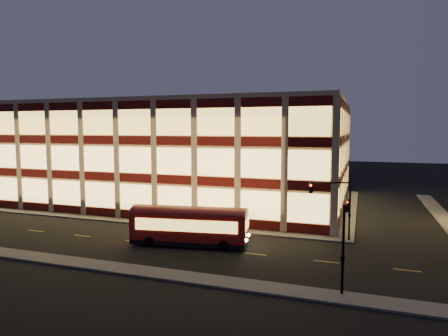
% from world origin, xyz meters
% --- Properties ---
extents(ground, '(200.00, 200.00, 0.00)m').
position_xyz_m(ground, '(0.00, 0.00, 0.00)').
color(ground, black).
rests_on(ground, ground).
extents(sidewalk_office_south, '(54.00, 2.00, 0.15)m').
position_xyz_m(sidewalk_office_south, '(-3.00, 1.00, 0.07)').
color(sidewalk_office_south, '#514F4C').
rests_on(sidewalk_office_south, ground).
extents(sidewalk_office_east, '(2.00, 30.00, 0.15)m').
position_xyz_m(sidewalk_office_east, '(23.00, 17.00, 0.07)').
color(sidewalk_office_east, '#514F4C').
rests_on(sidewalk_office_east, ground).
extents(sidewalk_tower_west, '(2.00, 30.00, 0.15)m').
position_xyz_m(sidewalk_tower_west, '(34.00, 17.00, 0.07)').
color(sidewalk_tower_west, '#514F4C').
rests_on(sidewalk_tower_west, ground).
extents(sidewalk_near, '(100.00, 2.00, 0.15)m').
position_xyz_m(sidewalk_near, '(0.00, -13.00, 0.07)').
color(sidewalk_near, '#514F4C').
rests_on(sidewalk_near, ground).
extents(office_building, '(50.45, 30.45, 14.50)m').
position_xyz_m(office_building, '(-2.91, 16.91, 7.25)').
color(office_building, tan).
rests_on(office_building, ground).
extents(traffic_signal_far, '(3.79, 1.87, 6.00)m').
position_xyz_m(traffic_signal_far, '(22.21, 0.24, 4.11)').
color(traffic_signal_far, black).
rests_on(traffic_signal_far, ground).
extents(traffic_signal_near, '(0.32, 4.45, 6.00)m').
position_xyz_m(traffic_signal_near, '(23.50, -11.03, 4.13)').
color(traffic_signal_near, black).
rests_on(traffic_signal_near, ground).
extents(trolley_bus, '(11.04, 4.31, 3.64)m').
position_xyz_m(trolley_bus, '(9.50, -5.30, 2.02)').
color(trolley_bus, '#910C07').
rests_on(trolley_bus, ground).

